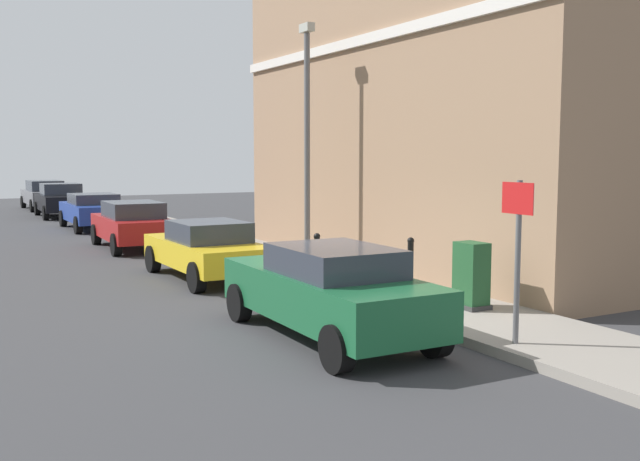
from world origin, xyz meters
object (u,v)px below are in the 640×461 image
object	(u,v)px
car_grey	(45,194)
car_yellow	(207,249)
car_red	(132,224)
bollard_far_kerb	(317,256)
bollard_near_cabinet	(410,262)
car_green	(329,290)
lamppost	(307,134)
car_blue	(93,210)
street_sign	(518,237)
car_black	(61,200)
utility_cabinet	(471,278)

from	to	relation	value
car_grey	car_yellow	bearing A→B (deg)	179.50
car_yellow	car_red	world-z (taller)	car_red
bollard_far_kerb	bollard_near_cabinet	bearing A→B (deg)	-51.17
car_green	bollard_far_kerb	distance (m)	4.00
car_grey	lamppost	size ratio (longest dim) A/B	0.78
car_red	car_grey	world-z (taller)	car_grey
car_blue	street_sign	bearing A→B (deg)	-175.50
car_yellow	car_red	size ratio (longest dim) A/B	1.01
car_red	street_sign	distance (m)	14.29
car_black	utility_cabinet	world-z (taller)	car_black
car_blue	lamppost	world-z (taller)	lamppost
car_yellow	car_blue	bearing A→B (deg)	-1.00
car_black	lamppost	size ratio (longest dim) A/B	0.73
car_green	car_yellow	bearing A→B (deg)	-1.54
car_yellow	bollard_near_cabinet	distance (m)	4.82
car_yellow	lamppost	distance (m)	3.65
car_blue	bollard_far_kerb	world-z (taller)	car_blue
car_blue	car_black	distance (m)	6.24
lamppost	street_sign	bearing A→B (deg)	-96.24
car_yellow	car_blue	xyz separation A→B (m)	(0.02, 12.63, 0.03)
car_green	bollard_far_kerb	xyz separation A→B (m)	(1.74, 3.60, -0.05)
utility_cabinet	lamppost	world-z (taller)	lamppost
car_grey	bollard_near_cabinet	size ratio (longest dim) A/B	4.30
bollard_near_cabinet	bollard_far_kerb	bearing A→B (deg)	128.83
bollard_near_cabinet	lamppost	size ratio (longest dim) A/B	0.18
bollard_far_kerb	street_sign	distance (m)	5.71
car_red	bollard_near_cabinet	size ratio (longest dim) A/B	3.94
bollard_near_cabinet	bollard_far_kerb	xyz separation A→B (m)	(-1.25, 1.56, 0.00)
car_red	bollard_near_cabinet	distance (m)	10.49
car_black	street_sign	bearing A→B (deg)	-175.20
utility_cabinet	street_sign	distance (m)	2.57
bollard_far_kerb	car_blue	bearing A→B (deg)	95.79
car_black	street_sign	size ratio (longest dim) A/B	1.80
car_yellow	lamppost	size ratio (longest dim) A/B	0.73
utility_cabinet	lamppost	distance (m)	6.41
car_blue	bollard_near_cabinet	xyz separation A→B (m)	(2.77, -16.55, -0.01)
car_grey	street_sign	size ratio (longest dim) A/B	1.94
car_red	bollard_far_kerb	distance (m)	8.68
bollard_far_kerb	lamppost	size ratio (longest dim) A/B	0.18
car_black	utility_cabinet	distance (m)	24.88
bollard_near_cabinet	bollard_far_kerb	world-z (taller)	same
car_red	lamppost	size ratio (longest dim) A/B	0.72
bollard_near_cabinet	bollard_far_kerb	distance (m)	2.00
car_yellow	bollard_far_kerb	xyz separation A→B (m)	(1.54, -2.37, 0.02)
car_green	lamppost	xyz separation A→B (m)	(2.75, 5.96, 2.55)
car_red	car_grey	xyz separation A→B (m)	(-0.00, 17.88, 0.03)
car_green	bollard_far_kerb	world-z (taller)	car_green
car_blue	bollard_far_kerb	size ratio (longest dim) A/B	4.05
car_yellow	bollard_near_cabinet	xyz separation A→B (m)	(2.79, -3.92, 0.02)
car_black	car_grey	xyz separation A→B (m)	(0.00, 5.16, 0.01)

